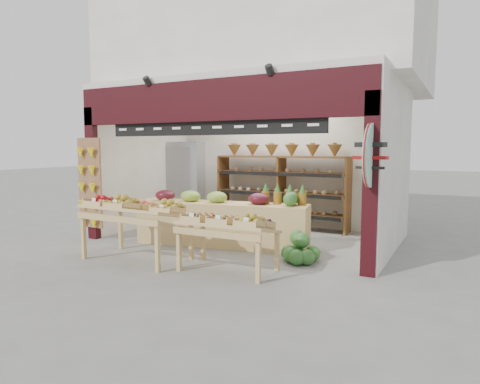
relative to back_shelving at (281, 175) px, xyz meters
name	(u,v)px	position (x,y,z in m)	size (l,w,h in m)	color
ground	(237,242)	(-0.18, -1.84, -1.22)	(60.00, 60.00, 0.00)	slate
shop_structure	(271,54)	(-0.18, -0.23, 2.70)	(6.36, 5.12, 5.40)	white
banana_board	(89,185)	(-2.91, -3.01, -0.10)	(0.60, 0.15, 1.80)	#996B45
gift_sign	(371,155)	(2.57, -2.98, 0.53)	(0.04, 0.93, 0.92)	#B4E3CB
back_shelving	(281,175)	(0.00, 0.00, 0.00)	(3.14, 0.51, 1.93)	brown
refrigerator	(187,181)	(-2.58, -0.08, -0.22)	(0.78, 0.78, 2.00)	#BABCC1
cardboard_stack	(196,218)	(-1.67, -1.02, -0.97)	(1.02, 0.75, 0.67)	beige
mid_counter	(221,222)	(-0.31, -2.21, -0.77)	(3.35, 1.20, 1.04)	tan
display_table_left	(132,209)	(-1.14, -3.72, -0.38)	(1.73, 0.99, 1.08)	tan
display_table_right	(228,224)	(0.64, -3.62, -0.49)	(1.45, 0.83, 0.93)	tan
watermelon_pile	(299,251)	(1.41, -2.64, -1.03)	(0.62, 0.64, 0.49)	#1B511B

